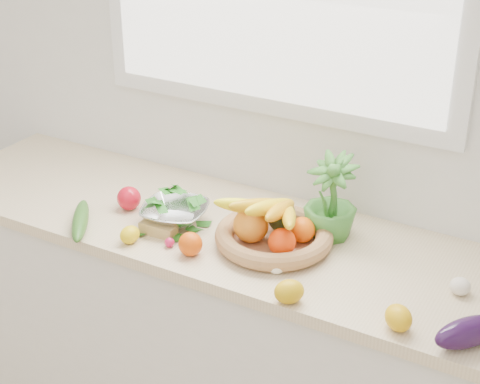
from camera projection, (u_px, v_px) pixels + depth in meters
The scene contains 18 objects.
back_wall at pixel (274, 70), 2.42m from camera, with size 4.50×0.02×2.70m, color white.
counter_cabinet at pixel (230, 343), 2.60m from camera, with size 2.20×0.58×0.86m, color silver.
countertop at pixel (230, 233), 2.40m from camera, with size 2.24×0.62×0.04m, color beige.
orange_loose at pixel (190, 244), 2.22m from camera, with size 0.07×0.07×0.07m, color #DD4B07.
lemon_a at pixel (130, 235), 2.29m from camera, with size 0.06×0.07×0.06m, color yellow.
lemon_b at pixel (289, 292), 2.00m from camera, with size 0.07×0.09×0.07m, color #CF9D0B.
lemon_c at pixel (398, 318), 1.90m from camera, with size 0.07×0.09×0.07m, color #DDA30C.
apple at pixel (129, 198), 2.49m from camera, with size 0.08×0.08×0.08m, color red.
ginger at pixel (158, 229), 2.34m from camera, with size 0.12×0.05×0.04m, color tan.
garlic_a at pixel (319, 247), 2.24m from camera, with size 0.05×0.05×0.04m, color silver.
garlic_b at pixel (460, 286), 2.04m from camera, with size 0.06×0.06×0.05m, color white.
garlic_c at pixel (276, 266), 2.14m from camera, with size 0.05×0.05×0.04m, color white.
eggplant at pixel (469, 332), 1.84m from camera, with size 0.08×0.20×0.08m, color #250E33.
cucumber at pixel (80, 220), 2.38m from camera, with size 0.05×0.28×0.05m, color #244E16.
radish at pixel (170, 242), 2.27m from camera, with size 0.03×0.03×0.03m, color #BF1747.
potted_herb at pixel (331, 200), 2.29m from camera, with size 0.17×0.17×0.30m, color #3C7F2E.
fruit_basket at pixel (273, 230), 2.27m from camera, with size 0.44×0.44×0.19m.
colander_with_spinach at pixel (175, 209), 2.38m from camera, with size 0.25×0.25×0.12m.
Camera 1 is at (1.05, 0.15, 2.08)m, focal length 55.00 mm.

